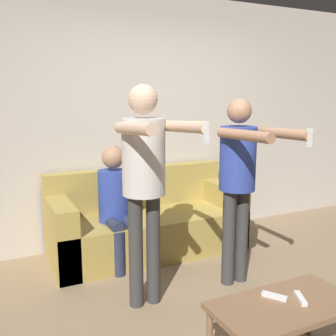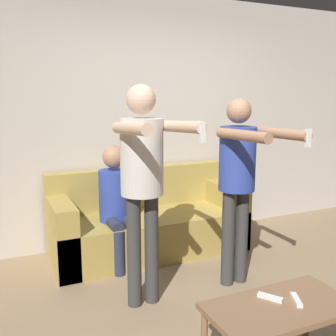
% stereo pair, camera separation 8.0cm
% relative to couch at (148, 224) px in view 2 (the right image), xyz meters
% --- Properties ---
extents(ground_plane, '(14.00, 14.00, 0.00)m').
position_rel_couch_xyz_m(ground_plane, '(0.21, -1.48, -0.29)').
color(ground_plane, '#937A5B').
extents(wall_back, '(6.40, 0.06, 2.70)m').
position_rel_couch_xyz_m(wall_back, '(0.21, 0.42, 1.06)').
color(wall_back, beige).
rests_on(wall_back, ground_plane).
extents(couch, '(1.99, 0.79, 0.86)m').
position_rel_couch_xyz_m(couch, '(0.00, 0.00, 0.00)').
color(couch, '#AD9347').
rests_on(couch, ground_plane).
extents(person_standing_left, '(0.44, 0.76, 1.71)m').
position_rel_couch_xyz_m(person_standing_left, '(-0.42, -1.00, 0.79)').
color(person_standing_left, '#383838').
rests_on(person_standing_left, ground_plane).
extents(person_standing_right, '(0.42, 0.77, 1.60)m').
position_rel_couch_xyz_m(person_standing_right, '(0.42, -1.00, 0.71)').
color(person_standing_right, '#383838').
rests_on(person_standing_right, ground_plane).
extents(person_seated, '(0.31, 0.53, 1.16)m').
position_rel_couch_xyz_m(person_seated, '(-0.38, -0.16, 0.34)').
color(person_seated, '#282D47').
rests_on(person_seated, ground_plane).
extents(coffee_table, '(0.88, 0.46, 0.42)m').
position_rel_couch_xyz_m(coffee_table, '(0.03, -2.03, 0.08)').
color(coffee_table, '#846042').
rests_on(coffee_table, ground_plane).
extents(remote_near, '(0.10, 0.15, 0.02)m').
position_rel_couch_xyz_m(remote_near, '(0.14, -2.04, 0.14)').
color(remote_near, white).
rests_on(remote_near, coffee_table).
extents(remote_far, '(0.11, 0.15, 0.02)m').
position_rel_couch_xyz_m(remote_far, '(0.02, -1.95, 0.14)').
color(remote_far, white).
rests_on(remote_far, coffee_table).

